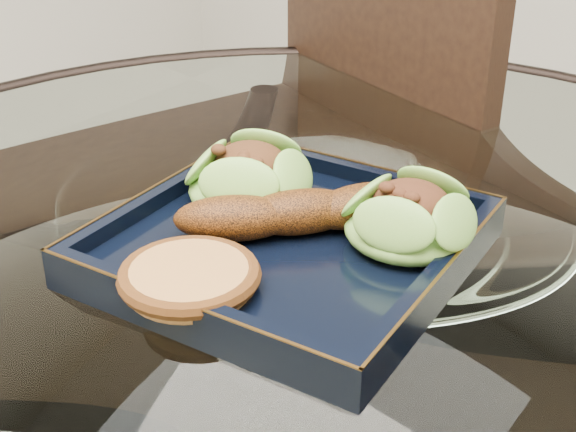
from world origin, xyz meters
The scene contains 7 objects.
dining_table centered at (0.00, 0.00, 0.60)m, with size 1.13×1.13×0.77m.
dining_chair centered at (-0.21, 0.28, 0.53)m, with size 0.53×0.53×0.96m.
navy_plate centered at (0.00, -0.04, 0.77)m, with size 0.27×0.27×0.02m, color black.
lettuce_wrap_left centered at (-0.06, -0.01, 0.80)m, with size 0.11×0.11×0.04m, color #64A22F.
lettuce_wrap_right centered at (0.08, 0.01, 0.80)m, with size 0.10×0.10×0.04m, color #558E29.
roasted_plantain centered at (0.00, -0.03, 0.80)m, with size 0.19×0.04×0.04m, color #622D0A.
crumb_patty centered at (-0.01, -0.15, 0.79)m, with size 0.09×0.09×0.02m, color #B5803C.
Camera 1 is at (0.34, -0.49, 1.10)m, focal length 50.00 mm.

